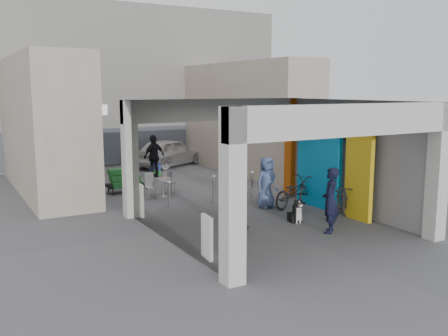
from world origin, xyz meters
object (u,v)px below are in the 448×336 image
produce_stand (125,183)px  man_with_dog (330,200)px  man_elderly (267,182)px  white_van (169,152)px  bicycle_rear (341,204)px  bicycle_front (294,192)px  man_back_turned (241,196)px  border_collie (296,213)px  cafe_set (158,188)px  man_crates (154,156)px

produce_stand → man_with_dog: man_with_dog is taller
man_elderly → white_van: bearing=76.8°
bicycle_rear → white_van: 12.09m
bicycle_front → bicycle_rear: bearing=169.0°
man_with_dog → bicycle_front: 3.00m
produce_stand → man_with_dog: 8.41m
man_elderly → bicycle_rear: (0.99, -2.39, -0.36)m
man_back_turned → bicycle_front: man_back_turned is taller
border_collie → man_elderly: man_elderly is taller
produce_stand → man_elderly: bearing=-45.7°
man_back_turned → bicycle_rear: bearing=-24.9°
cafe_set → produce_stand: (-0.85, 1.14, 0.06)m
cafe_set → man_elderly: (2.37, -3.46, 0.55)m
border_collie → bicycle_front: size_ratio=0.37×
produce_stand → white_van: white_van is taller
white_van → man_crates: bearing=120.4°
man_back_turned → bicycle_rear: (3.06, -0.61, -0.46)m
border_collie → man_elderly: size_ratio=0.42×
produce_stand → man_back_turned: bearing=-70.4°
man_back_turned → white_van: (2.84, 11.48, -0.25)m
border_collie → bicycle_front: (1.12, 1.56, 0.22)m
man_with_dog → bicycle_rear: bearing=172.0°
border_collie → man_with_dog: man_with_dog is taller
border_collie → man_with_dog: (0.17, -1.26, 0.60)m
cafe_set → man_crates: size_ratio=0.71×
cafe_set → man_back_turned: 5.29m
cafe_set → border_collie: size_ratio=1.85×
white_van → man_back_turned: bearing=141.3°
man_with_dog → bicycle_front: size_ratio=0.93×
border_collie → man_crates: man_crates is taller
cafe_set → border_collie: bearing=-69.1°
produce_stand → white_van: size_ratio=0.32×
man_elderly → bicycle_front: man_elderly is taller
cafe_set → man_crates: (1.27, 3.54, 0.65)m
bicycle_front → white_van: 10.08m
cafe_set → man_with_dog: (2.24, -6.66, 0.60)m
cafe_set → bicycle_front: (3.19, -3.84, 0.22)m
white_van → produce_stand: bearing=117.0°
man_elderly → cafe_set: bearing=115.7°
man_crates → bicycle_front: size_ratio=0.98×
man_with_dog → bicycle_front: man_with_dog is taller
man_with_dog → man_elderly: bearing=-136.1°
man_elderly → bicycle_rear: bearing=-76.0°
man_crates → bicycle_front: 7.63m
man_with_dog → bicycle_rear: 1.45m
border_collie → man_back_turned: bearing=-172.8°
man_elderly → bicycle_rear: 2.61m
cafe_set → bicycle_front: 5.00m
man_with_dog → man_elderly: size_ratio=1.06×
cafe_set → bicycle_rear: size_ratio=0.82×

